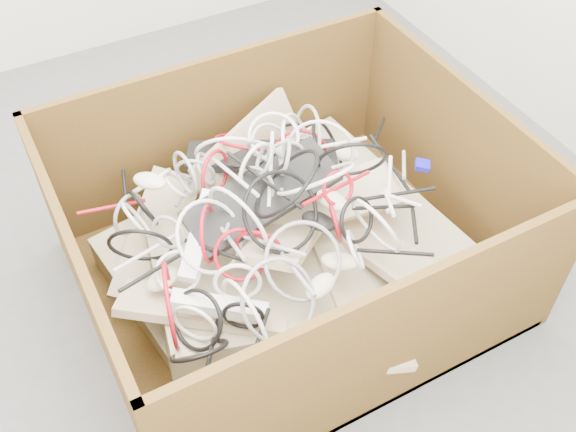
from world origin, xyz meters
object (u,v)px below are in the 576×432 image
power_strip_left (199,235)px  vga_plug (422,165)px  cardboard_box (286,255)px  power_strip_right (219,307)px

power_strip_left → vga_plug: power_strip_left is taller
cardboard_box → vga_plug: (0.47, -0.04, 0.23)m
cardboard_box → vga_plug: cardboard_box is taller
cardboard_box → power_strip_right: (-0.32, -0.21, 0.19)m
vga_plug → cardboard_box: bearing=-150.0°
cardboard_box → power_strip_left: size_ratio=4.55×
cardboard_box → power_strip_right: 0.43m
cardboard_box → vga_plug: size_ratio=28.52×
power_strip_left → vga_plug: size_ratio=6.27×
power_strip_right → cardboard_box: bearing=66.1°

